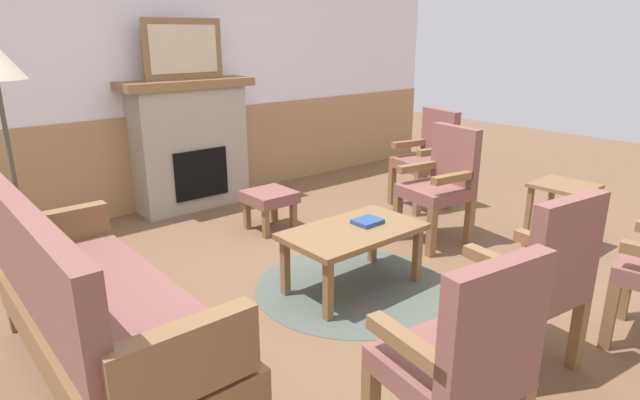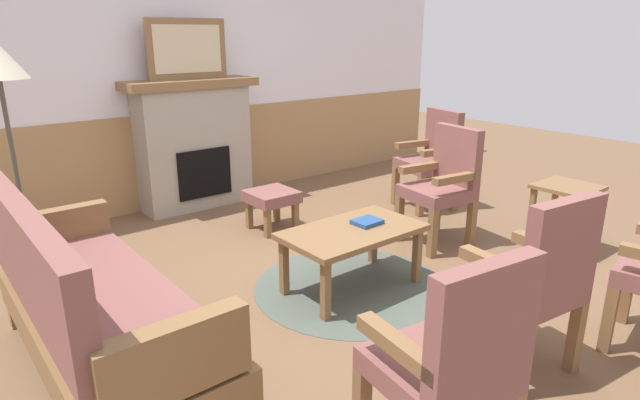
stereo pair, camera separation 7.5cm
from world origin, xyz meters
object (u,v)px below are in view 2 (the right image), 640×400
Objects in this scene: couch at (96,308)px; side_table at (566,199)px; fireplace at (194,143)px; framed_picture at (187,49)px; footstool at (272,199)px; armchair_by_window_left at (432,155)px; armchair_front_center at (453,359)px; armchair_near_fireplace at (444,181)px; armchair_front_left at (535,276)px; book_on_table at (367,222)px; coffee_table at (353,236)px.

couch reaches higher than side_table.
fireplace reaches higher than couch.
footstool is (0.21, -1.06, -1.28)m from framed_picture.
framed_picture reaches higher than fireplace.
framed_picture is 1.67m from footstool.
fireplace reaches higher than armchair_by_window_left.
armchair_near_fireplace is at bearing 39.09° from armchair_front_center.
footstool is 2.60m from armchair_front_left.
fireplace reaches higher than armchair_front_center.
couch is 1.84× the size of armchair_near_fireplace.
couch is at bearing 119.46° from armchair_front_center.
armchair_near_fireplace is (1.14, -2.21, -1.02)m from framed_picture.
framed_picture reaches higher than book_on_table.
book_on_table is at bearing -86.92° from framed_picture.
armchair_front_center is at bearing -110.57° from footstool.
framed_picture is at bearing 93.08° from book_on_table.
armchair_front_center is (-1.04, -2.76, 0.25)m from footstool.
armchair_by_window_left is (1.63, -0.46, 0.25)m from footstool.
armchair_by_window_left is (1.84, -1.52, -1.02)m from framed_picture.
armchair_by_window_left is at bearing -39.60° from framed_picture.
armchair_front_left is at bearing -129.98° from armchair_by_window_left.
coffee_table is 1.75× the size of side_table.
fireplace is 1.33× the size of armchair_by_window_left.
armchair_front_left reaches higher than side_table.
armchair_near_fireplace is at bearing -50.96° from footstool.
armchair_near_fireplace is 1.00× the size of armchair_by_window_left.
fireplace reaches higher than armchair_near_fireplace.
footstool is at bearing 129.81° from side_table.
coffee_table is at bearing -176.51° from book_on_table.
fireplace is 2.37m from book_on_table.
couch reaches higher than footstool.
footstool is 1.51m from armchair_near_fireplace.
side_table is (3.46, -0.64, 0.04)m from couch.
fireplace is at bearing 89.64° from coffee_table.
footstool is at bearing 69.43° from armchair_front_center.
framed_picture reaches higher than armchair_front_left.
armchair_front_left is 1.78× the size of side_table.
fireplace is 2.86m from couch.
armchair_near_fireplace is 1.79m from armchair_front_left.
framed_picture is 0.82× the size of armchair_front_center.
framed_picture is 0.82× the size of armchair_by_window_left.
footstool is 1.71m from armchair_by_window_left.
book_on_table is at bearing 3.49° from coffee_table.
couch is 1.84× the size of armchair_front_center.
book_on_table reaches higher than footstool.
armchair_near_fireplace reaches higher than coffee_table.
armchair_by_window_left is (1.85, 0.85, 0.15)m from coffee_table.
armchair_by_window_left is (3.52, 0.78, 0.14)m from couch.
framed_picture is at bearing 90.97° from armchair_front_left.
framed_picture is 2.69m from armchair_near_fireplace.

